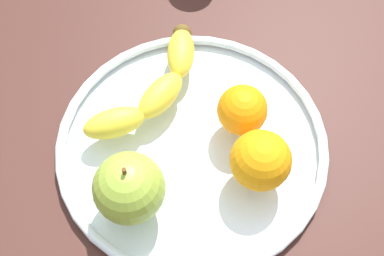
{
  "coord_description": "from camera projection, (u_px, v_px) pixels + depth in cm",
  "views": [
    {
      "loc": [
        -16.81,
        -22.97,
        55.07
      ],
      "look_at": [
        0.0,
        0.0,
        4.8
      ],
      "focal_mm": 46.46,
      "sensor_mm": 36.0,
      "label": 1
    }
  ],
  "objects": [
    {
      "name": "ground_plane",
      "position": [
        192.0,
        154.0,
        0.64
      ],
      "size": [
        112.99,
        112.99,
        4.0
      ],
      "primitive_type": "cube",
      "color": "#3D201A"
    },
    {
      "name": "fruit_bowl",
      "position": [
        192.0,
        144.0,
        0.61
      ],
      "size": [
        33.43,
        33.43,
        1.8
      ],
      "color": "silver",
      "rests_on": "ground_plane"
    },
    {
      "name": "banana",
      "position": [
        154.0,
        87.0,
        0.62
      ],
      "size": [
        20.52,
        10.93,
        3.56
      ],
      "rotation": [
        0.0,
        0.0,
        0.3
      ],
      "color": "yellow",
      "rests_on": "fruit_bowl"
    },
    {
      "name": "apple",
      "position": [
        129.0,
        188.0,
        0.53
      ],
      "size": [
        7.95,
        7.95,
        8.75
      ],
      "color": "#88A535",
      "rests_on": "fruit_bowl"
    },
    {
      "name": "orange_front_left",
      "position": [
        242.0,
        110.0,
        0.59
      ],
      "size": [
        6.12,
        6.12,
        6.12
      ],
      "primitive_type": "sphere",
      "color": "orange",
      "rests_on": "fruit_bowl"
    },
    {
      "name": "orange_back_left",
      "position": [
        261.0,
        160.0,
        0.55
      ],
      "size": [
        7.0,
        7.0,
        7.0
      ],
      "primitive_type": "sphere",
      "color": "orange",
      "rests_on": "fruit_bowl"
    }
  ]
}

